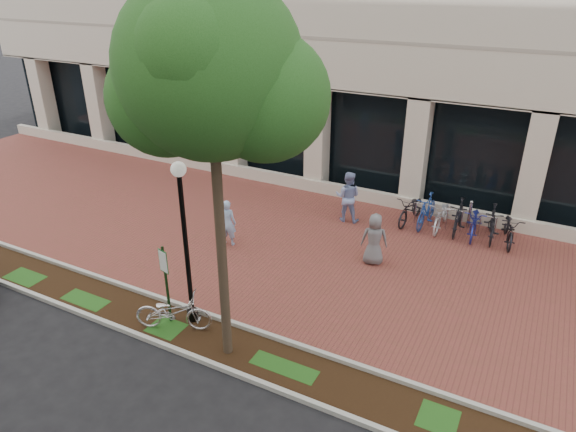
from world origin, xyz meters
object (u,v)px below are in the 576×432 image
at_px(street_tree, 214,80).
at_px(pedestrian_mid, 348,197).
at_px(locked_bicycle, 173,312).
at_px(bike_rack_cluster, 458,218).
at_px(bollard, 470,214).
at_px(lamppost, 185,236).
at_px(pedestrian_left, 227,223).
at_px(parking_sign, 165,275).
at_px(pedestrian_right, 374,239).

xyz_separation_m(street_tree, pedestrian_mid, (-0.19, 7.95, -5.46)).
distance_m(locked_bicycle, bike_rack_cluster, 10.24).
bearing_deg(bollard, lamppost, -121.43).
bearing_deg(pedestrian_left, bollard, -158.37).
bearing_deg(bollard, parking_sign, -122.61).
relative_size(street_tree, pedestrian_right, 5.06).
bearing_deg(pedestrian_mid, bike_rack_cluster, -175.85).
bearing_deg(pedestrian_left, locked_bicycle, 91.99).
relative_size(pedestrian_mid, bike_rack_cluster, 0.44).
height_order(parking_sign, bollard, parking_sign).
bearing_deg(pedestrian_mid, parking_sign, 67.26).
distance_m(parking_sign, lamppost, 1.18).
xyz_separation_m(parking_sign, pedestrian_mid, (1.82, 7.70, -0.49)).
height_order(street_tree, bollard, street_tree).
distance_m(parking_sign, locked_bicycle, 0.97).
bearing_deg(street_tree, parking_sign, 173.08).
height_order(pedestrian_right, bike_rack_cluster, pedestrian_right).
xyz_separation_m(lamppost, pedestrian_left, (-1.45, 3.85, -1.66)).
height_order(pedestrian_left, pedestrian_right, pedestrian_right).
height_order(pedestrian_mid, bike_rack_cluster, pedestrian_mid).
bearing_deg(parking_sign, bollard, 72.08).
xyz_separation_m(parking_sign, pedestrian_left, (-0.98, 4.19, -0.63)).
xyz_separation_m(locked_bicycle, pedestrian_left, (-1.27, 4.36, 0.28)).
bearing_deg(bike_rack_cluster, parking_sign, -121.21).
relative_size(pedestrian_right, bike_rack_cluster, 0.39).
bearing_deg(street_tree, locked_bicycle, 177.61).
bearing_deg(bike_rack_cluster, bollard, 63.09).
relative_size(parking_sign, bike_rack_cluster, 0.51).
bearing_deg(pedestrian_left, street_tree, 109.79).
distance_m(parking_sign, pedestrian_right, 6.43).
bearing_deg(bike_rack_cluster, street_tree, -110.20).
height_order(street_tree, locked_bicycle, street_tree).
relative_size(parking_sign, locked_bicycle, 1.14).
bearing_deg(pedestrian_right, pedestrian_left, -4.25).
distance_m(lamppost, locked_bicycle, 2.02).
bearing_deg(bike_rack_cluster, lamppost, -119.98).
height_order(locked_bicycle, pedestrian_mid, pedestrian_mid).
relative_size(street_tree, bike_rack_cluster, 1.95).
distance_m(pedestrian_right, bollard, 4.45).
xyz_separation_m(parking_sign, pedestrian_right, (3.66, 5.26, -0.60)).
relative_size(street_tree, pedestrian_left, 5.27).
xyz_separation_m(parking_sign, locked_bicycle, (0.29, -0.17, -0.91)).
distance_m(lamppost, pedestrian_mid, 7.64).
height_order(pedestrian_left, bike_rack_cluster, pedestrian_left).
bearing_deg(pedestrian_mid, street_tree, 81.94).
height_order(parking_sign, street_tree, street_tree).
bearing_deg(pedestrian_right, lamppost, 39.81).
bearing_deg(pedestrian_left, parking_sign, 88.95).
height_order(parking_sign, locked_bicycle, parking_sign).
xyz_separation_m(locked_bicycle, bike_rack_cluster, (5.27, 8.78, 0.03)).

